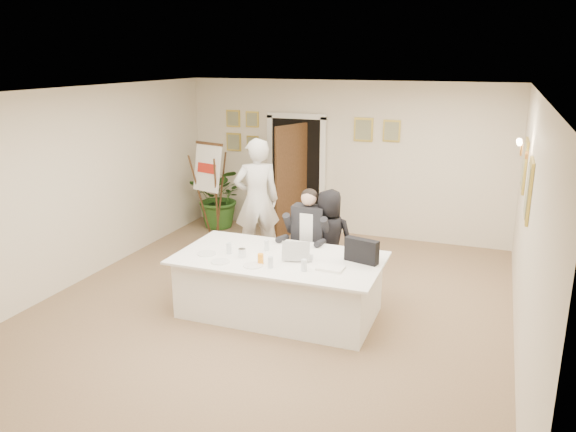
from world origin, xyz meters
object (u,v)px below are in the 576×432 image
(standing_man, at_px, (257,200))
(laptop_bag, at_px, (362,251))
(paper_stack, at_px, (330,268))
(conference_table, at_px, (279,285))
(seated_man, at_px, (308,239))
(oj_glass, at_px, (261,259))
(laptop, at_px, (299,248))
(standing_woman, at_px, (329,240))
(flip_chart, at_px, (212,194))
(potted_palm, at_px, (221,197))
(steel_jug, at_px, (242,253))

(standing_man, relative_size, laptop_bag, 4.70)
(laptop_bag, distance_m, paper_stack, 0.48)
(conference_table, bearing_deg, seated_man, 85.68)
(laptop_bag, xyz_separation_m, oj_glass, (-1.13, -0.49, -0.08))
(laptop, xyz_separation_m, paper_stack, (0.47, -0.22, -0.12))
(conference_table, height_order, standing_woman, standing_woman)
(standing_man, bearing_deg, flip_chart, -68.21)
(standing_man, xyz_separation_m, potted_palm, (-1.39, 1.42, -0.39))
(conference_table, height_order, seated_man, seated_man)
(flip_chart, distance_m, potted_palm, 0.58)
(flip_chart, relative_size, potted_palm, 1.41)
(seated_man, bearing_deg, laptop, -90.53)
(flip_chart, bearing_deg, conference_table, -48.18)
(standing_woman, xyz_separation_m, laptop_bag, (0.67, -0.86, 0.20))
(steel_jug, bearing_deg, conference_table, 21.80)
(flip_chart, bearing_deg, laptop, -44.87)
(flip_chart, relative_size, oj_glass, 13.07)
(flip_chart, xyz_separation_m, steel_jug, (1.91, -2.78, 0.04))
(paper_stack, distance_m, oj_glass, 0.86)
(seated_man, xyz_separation_m, standing_woman, (0.27, 0.11, -0.01))
(laptop, distance_m, steel_jug, 0.72)
(seated_man, height_order, standing_man, standing_man)
(conference_table, bearing_deg, oj_glass, -110.55)
(potted_palm, relative_size, laptop_bag, 2.85)
(conference_table, height_order, laptop_bag, laptop_bag)
(laptop, distance_m, paper_stack, 0.53)
(oj_glass, bearing_deg, standing_woman, 71.23)
(laptop, bearing_deg, potted_palm, 116.42)
(conference_table, relative_size, steel_jug, 23.52)
(flip_chart, distance_m, laptop, 3.66)
(standing_woman, relative_size, potted_palm, 1.19)
(standing_man, height_order, standing_woman, standing_man)
(laptop_bag, bearing_deg, potted_palm, 153.96)
(oj_glass, xyz_separation_m, steel_jug, (-0.31, 0.14, -0.01))
(seated_man, relative_size, laptop_bag, 3.45)
(flip_chart, height_order, steel_jug, flip_chart)
(standing_woman, bearing_deg, laptop_bag, 125.32)
(conference_table, xyz_separation_m, standing_woman, (0.34, 1.04, 0.33))
(paper_stack, bearing_deg, seated_man, 120.54)
(flip_chart, bearing_deg, potted_palm, 101.49)
(laptop, height_order, paper_stack, laptop)
(paper_stack, relative_size, oj_glass, 2.38)
(potted_palm, bearing_deg, laptop_bag, -40.70)
(steel_jug, bearing_deg, potted_palm, 121.23)
(steel_jug, bearing_deg, laptop, 16.15)
(potted_palm, distance_m, oj_glass, 4.18)
(seated_man, distance_m, standing_man, 1.41)
(oj_glass, bearing_deg, seated_man, 81.42)
(conference_table, xyz_separation_m, paper_stack, (0.73, -0.19, 0.40))
(steel_jug, bearing_deg, laptop_bag, 13.61)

